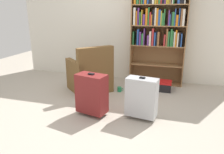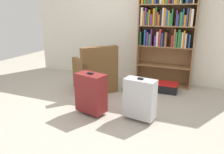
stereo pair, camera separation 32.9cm
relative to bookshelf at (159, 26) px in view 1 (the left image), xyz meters
name	(u,v)px [view 1 (the left image)]	position (x,y,z in m)	size (l,w,h in m)	color
ground_plane	(95,111)	(-0.77, -1.70, -1.22)	(8.63, 8.63, 0.00)	#B2A899
back_wall	(125,21)	(-0.77, 0.22, 0.08)	(4.93, 0.10, 2.60)	silver
bookshelf	(159,26)	(0.00, 0.00, 0.00)	(1.10, 0.32, 2.02)	olive
armchair	(90,75)	(-1.19, -0.84, -0.90)	(0.99, 0.99, 0.90)	brown
mug	(120,89)	(-0.62, -0.75, -1.17)	(0.12, 0.08, 0.10)	#1E7F4C
storage_box	(159,85)	(0.11, -0.45, -1.12)	(0.48, 0.27, 0.19)	black
suitcase_silver	(142,97)	(-0.05, -1.72, -0.89)	(0.47, 0.28, 0.64)	#B7BABF
suitcase_dark_red	(92,94)	(-0.78, -1.81, -0.88)	(0.49, 0.34, 0.65)	maroon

